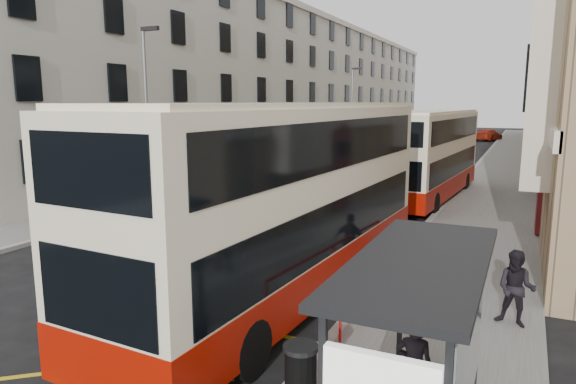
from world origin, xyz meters
The scene contains 21 objects.
ground centered at (0.00, 0.00, 0.00)m, with size 200.00×200.00×0.00m, color black.
pavement_right centered at (8.00, 30.00, 0.07)m, with size 4.00×120.00×0.15m, color #62625E.
pavement_left centered at (-7.50, 30.00, 0.07)m, with size 3.00×120.00×0.15m, color #62625E.
kerb_right centered at (6.00, 30.00, 0.07)m, with size 0.25×120.00×0.15m, color #9B9A95.
kerb_left centered at (-6.00, 30.00, 0.07)m, with size 0.25×120.00×0.15m, color #9B9A95.
road_markings centered at (0.00, 45.00, 0.01)m, with size 10.00×110.00×0.01m, color silver, non-canonical shape.
terrace_left centered at (-13.43, 45.50, 6.52)m, with size 9.18×79.00×13.25m.
bus_shelter centered at (8.34, -0.39, 2.14)m, with size 1.65×4.25×2.70m.
guard_railing centered at (6.25, 5.75, 0.86)m, with size 0.06×6.56×1.01m.
street_lamp_near centered at (-6.35, 12.00, 4.64)m, with size 0.93×0.18×8.00m.
street_lamp_far centered at (-6.35, 42.00, 4.64)m, with size 0.93×0.18×8.00m.
double_decker_front centered at (4.12, 4.71, 2.47)m, with size 3.43×12.29×4.85m.
double_decker_rear centered at (5.00, 19.58, 2.27)m, with size 3.39×11.34×4.46m.
litter_bin centered at (6.35, 0.30, 0.64)m, with size 0.57×0.57×0.94m.
pedestrian_near centered at (8.05, 0.69, 0.92)m, with size 0.56×0.37×1.54m, color black.
pedestrian_mid centered at (9.38, 4.79, 0.98)m, with size 0.80×0.63×1.65m, color black.
pedestrian_far centered at (6.35, 6.99, 0.94)m, with size 0.93×0.39×1.58m, color black.
white_van centered at (-4.85, 44.73, 0.80)m, with size 2.66×5.77×1.60m, color silver.
car_silver centered at (-4.22, 51.67, 0.80)m, with size 1.88×4.68×1.59m, color #B0B3B9.
car_dark centered at (-3.66, 64.28, 0.65)m, with size 1.37×3.92×1.29m, color black.
car_red centered at (4.84, 63.70, 0.74)m, with size 2.06×5.07×1.47m, color #9D210E.
Camera 1 is at (9.35, -6.63, 4.87)m, focal length 32.00 mm.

